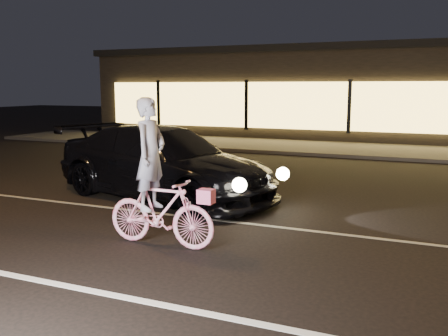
% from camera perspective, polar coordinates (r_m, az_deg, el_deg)
% --- Properties ---
extents(ground, '(90.00, 90.00, 0.00)m').
position_cam_1_polar(ground, '(7.33, -6.06, -9.87)').
color(ground, black).
rests_on(ground, ground).
extents(lane_stripe_near, '(60.00, 0.12, 0.01)m').
position_cam_1_polar(lane_stripe_near, '(6.16, -13.13, -13.86)').
color(lane_stripe_near, silver).
rests_on(lane_stripe_near, ground).
extents(lane_stripe_far, '(60.00, 0.10, 0.01)m').
position_cam_1_polar(lane_stripe_far, '(9.05, 0.20, -6.08)').
color(lane_stripe_far, gray).
rests_on(lane_stripe_far, ground).
extents(sidewalk, '(30.00, 4.00, 0.12)m').
position_cam_1_polar(sidewalk, '(19.47, 13.07, 2.14)').
color(sidewalk, '#383533').
rests_on(sidewalk, ground).
extents(storefront, '(25.40, 8.42, 4.20)m').
position_cam_1_polar(storefront, '(25.22, 15.74, 8.37)').
color(storefront, black).
rests_on(storefront, ground).
extents(cyclist, '(1.79, 0.61, 2.25)m').
position_cam_1_polar(cyclist, '(7.59, -7.58, -2.98)').
color(cyclist, '#FF3677').
rests_on(cyclist, ground).
extents(sedan, '(5.74, 3.49, 1.56)m').
position_cam_1_polar(sedan, '(10.85, -6.94, 0.62)').
color(sedan, black).
rests_on(sedan, ground).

